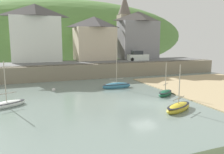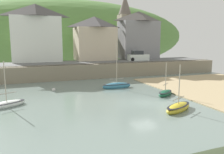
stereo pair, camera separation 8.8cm
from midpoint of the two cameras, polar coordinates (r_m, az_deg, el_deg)
name	(u,v)px [view 2 (the right image)]	position (r m, az deg, el deg)	size (l,w,h in m)	color
quay_seawall	(97,70)	(39.88, -3.81, 1.87)	(48.00, 9.40, 2.40)	gray
hillside_backdrop	(69,36)	(76.76, -10.68, 10.03)	(80.00, 44.00, 22.19)	#56833E
waterfront_building_left	(36,33)	(45.70, -18.33, 10.48)	(9.14, 4.97, 10.65)	white
waterfront_building_centre	(95,38)	(47.49, -4.29, 9.69)	(8.14, 6.14, 8.78)	beige
waterfront_building_right	(138,35)	(51.17, 6.69, 10.42)	(8.53, 5.02, 10.18)	gray
church_with_spire	(125,25)	(54.22, 3.26, 12.76)	(3.00, 3.00, 14.40)	gray
dinghy_open_wooden	(117,86)	(30.97, 1.26, -2.16)	(4.07, 1.24, 6.47)	teal
motorboat_with_cabin	(7,104)	(24.55, -24.74, -6.21)	(3.84, 2.75, 4.62)	white
sailboat_white_hull	(178,107)	(22.08, 16.34, -7.33)	(3.97, 2.88, 4.45)	gold
sailboat_far_left	(165,93)	(27.62, 13.26, -3.95)	(3.04, 2.67, 4.03)	#155034
parked_car_near_slipway	(138,56)	(46.23, 6.61, 5.14)	(4.20, 1.97, 1.95)	silver
mooring_buoy	(54,90)	(30.11, -14.26, -3.13)	(0.46, 0.46, 0.46)	silver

